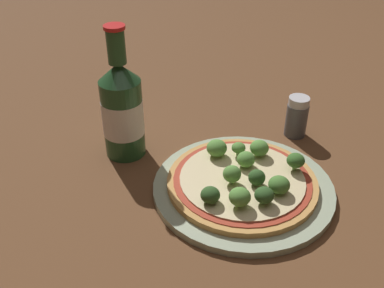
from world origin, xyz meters
name	(u,v)px	position (x,y,z in m)	size (l,w,h in m)	color
ground_plane	(242,180)	(0.00, 0.00, 0.00)	(3.00, 3.00, 0.00)	brown
plate	(243,188)	(-0.02, -0.02, 0.01)	(0.29, 0.29, 0.01)	#A3B293
pizza	(242,181)	(-0.02, -0.02, 0.02)	(0.24, 0.24, 0.01)	tan
broccoli_floret_0	(217,148)	(-0.02, 0.05, 0.04)	(0.03, 0.03, 0.03)	#89A866
broccoli_floret_1	(264,195)	(-0.03, -0.09, 0.04)	(0.03, 0.03, 0.03)	#89A866
broccoli_floret_2	(296,161)	(0.07, -0.05, 0.04)	(0.03, 0.03, 0.03)	#89A866
broccoli_floret_3	(279,185)	(0.01, -0.08, 0.04)	(0.03, 0.03, 0.03)	#89A866
broccoli_floret_4	(240,197)	(-0.06, -0.07, 0.04)	(0.03, 0.03, 0.03)	#89A866
broccoli_floret_5	(259,148)	(0.04, 0.01, 0.04)	(0.03, 0.03, 0.03)	#89A866
broccoli_floret_6	(246,160)	(0.01, 0.00, 0.04)	(0.03, 0.03, 0.03)	#89A866
broccoli_floret_7	(257,177)	(-0.01, -0.05, 0.04)	(0.03, 0.03, 0.03)	#89A866
broccoli_floret_8	(239,148)	(0.01, 0.03, 0.04)	(0.02, 0.02, 0.02)	#89A866
broccoli_floret_9	(210,195)	(-0.09, -0.04, 0.04)	(0.03, 0.03, 0.03)	#89A866
broccoli_floret_10	(232,174)	(-0.04, -0.02, 0.04)	(0.03, 0.03, 0.03)	#89A866
beer_bottle	(122,109)	(-0.13, 0.18, 0.09)	(0.07, 0.07, 0.24)	#234C28
pepper_shaker	(297,117)	(0.17, 0.06, 0.04)	(0.04, 0.04, 0.08)	#4C4C51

